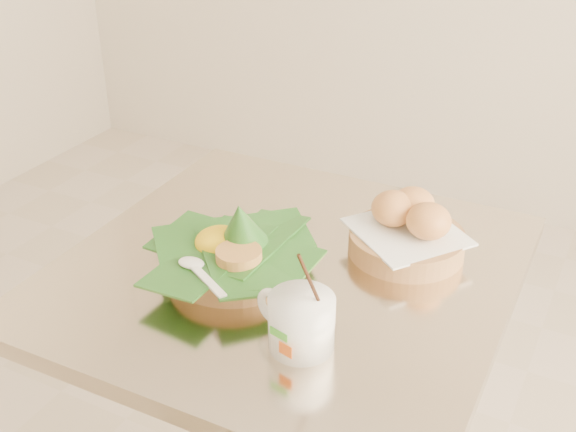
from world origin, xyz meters
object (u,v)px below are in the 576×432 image
at_px(cafe_table, 287,370).
at_px(rice_basket, 234,250).
at_px(bread_basket, 408,230).
at_px(coffee_mug, 300,320).

distance_m(cafe_table, rice_basket, 0.27).
xyz_separation_m(bread_basket, coffee_mug, (-0.05, -0.30, 0.00)).
distance_m(cafe_table, coffee_mug, 0.33).
distance_m(cafe_table, bread_basket, 0.33).
relative_size(cafe_table, coffee_mug, 4.76).
distance_m(rice_basket, bread_basket, 0.29).
bearing_deg(rice_basket, bread_basket, 38.78).
bearing_deg(cafe_table, coffee_mug, -57.43).
bearing_deg(coffee_mug, cafe_table, 122.57).
xyz_separation_m(cafe_table, rice_basket, (-0.07, -0.05, 0.26)).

